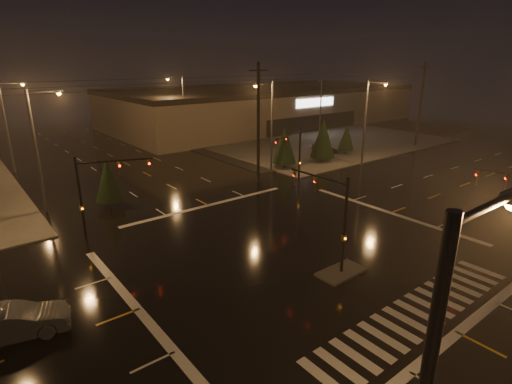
{
  "coord_description": "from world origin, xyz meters",
  "views": [
    {
      "loc": [
        -17.06,
        -17.44,
        12.05
      ],
      "look_at": [
        -0.03,
        4.19,
        3.0
      ],
      "focal_mm": 28.0,
      "sensor_mm": 36.0,
      "label": 1
    }
  ],
  "objects": [
    {
      "name": "signal_mast_nw",
      "position": [
        -9.5,
        10.14,
        3.79
      ],
      "size": [
        4.84,
        1.86,
        6.0
      ],
      "color": "black",
      "rests_on": "ground"
    },
    {
      "name": "conifer_1",
      "position": [
        19.6,
        15.74,
        3.06
      ],
      "size": [
        3.02,
        3.02,
        5.43
      ],
      "color": "black",
      "rests_on": "ground"
    },
    {
      "name": "car_parked",
      "position": [
        23.78,
        19.16,
        0.66
      ],
      "size": [
        1.82,
        3.99,
        1.33
      ],
      "primitive_type": "imported",
      "rotation": [
        0.0,
        0.0,
        -0.06
      ],
      "color": "black",
      "rests_on": "ground"
    },
    {
      "name": "retail_building",
      "position": [
        35.0,
        45.99,
        3.84
      ],
      "size": [
        60.2,
        28.3,
        7.2
      ],
      "color": "#756754",
      "rests_on": "ground"
    },
    {
      "name": "utility_pole_1",
      "position": [
        8.0,
        14.0,
        6.13
      ],
      "size": [
        2.2,
        0.32,
        12.0
      ],
      "color": "black",
      "rests_on": "ground"
    },
    {
      "name": "median_island",
      "position": [
        0.0,
        -4.0,
        0.07
      ],
      "size": [
        3.0,
        1.6,
        0.15
      ],
      "primitive_type": "cube",
      "color": "#44423D",
      "rests_on": "ground"
    },
    {
      "name": "streetlight_2",
      "position": [
        -11.18,
        34.0,
        5.8
      ],
      "size": [
        2.77,
        0.32,
        10.0
      ],
      "color": "#38383A",
      "rests_on": "ground"
    },
    {
      "name": "crosswalk",
      "position": [
        0.0,
        -9.0,
        0.01
      ],
      "size": [
        15.0,
        2.6,
        0.01
      ],
      "primitive_type": "cube",
      "color": "beige",
      "rests_on": "ground"
    },
    {
      "name": "sidewalk_ne",
      "position": [
        30.0,
        30.0,
        0.06
      ],
      "size": [
        36.0,
        36.0,
        0.12
      ],
      "primitive_type": "cube",
      "color": "#44423D",
      "rests_on": "ground"
    },
    {
      "name": "car_crossing",
      "position": [
        -16.28,
        1.38,
        0.78
      ],
      "size": [
        4.99,
        2.67,
        1.56
      ],
      "primitive_type": "imported",
      "rotation": [
        0.0,
        0.0,
        1.35
      ],
      "color": "#55595D",
      "rests_on": "ground"
    },
    {
      "name": "parking_lot",
      "position": [
        35.0,
        28.0,
        0.04
      ],
      "size": [
        50.0,
        24.0,
        0.08
      ],
      "primitive_type": "cube",
      "color": "black",
      "rests_on": "ground"
    },
    {
      "name": "ground",
      "position": [
        0.0,
        0.0,
        0.0
      ],
      "size": [
        140.0,
        140.0,
        0.0
      ],
      "primitive_type": "plane",
      "color": "black",
      "rests_on": "ground"
    },
    {
      "name": "conifer_0",
      "position": [
        13.75,
        16.3,
        2.87
      ],
      "size": [
        2.77,
        2.77,
        5.03
      ],
      "color": "black",
      "rests_on": "ground"
    },
    {
      "name": "conifer_3",
      "position": [
        -6.88,
        15.73,
        2.52
      ],
      "size": [
        2.33,
        2.33,
        4.34
      ],
      "color": "black",
      "rests_on": "ground"
    },
    {
      "name": "stop_bar_far",
      "position": [
        0.0,
        11.0,
        0.01
      ],
      "size": [
        16.0,
        0.5,
        0.01
      ],
      "primitive_type": "cube",
      "color": "beige",
      "rests_on": "ground"
    },
    {
      "name": "signal_mast_ne",
      "position": [
        9.5,
        10.14,
        3.79
      ],
      "size": [
        4.84,
        1.86,
        6.0
      ],
      "color": "black",
      "rests_on": "ground"
    },
    {
      "name": "streetlight_3",
      "position": [
        11.18,
        16.0,
        5.8
      ],
      "size": [
        2.77,
        0.32,
        10.0
      ],
      "color": "#38383A",
      "rests_on": "ground"
    },
    {
      "name": "conifer_2",
      "position": [
        25.12,
        16.58,
        2.39
      ],
      "size": [
        2.17,
        2.17,
        4.09
      ],
      "color": "black",
      "rests_on": "ground"
    },
    {
      "name": "stop_bar_near",
      "position": [
        0.0,
        -11.0,
        0.01
      ],
      "size": [
        16.0,
        0.5,
        0.01
      ],
      "primitive_type": "cube",
      "color": "beige",
      "rests_on": "ground"
    },
    {
      "name": "streetlight_4",
      "position": [
        11.18,
        36.0,
        5.8
      ],
      "size": [
        2.77,
        0.32,
        10.0
      ],
      "color": "#38383A",
      "rests_on": "ground"
    },
    {
      "name": "streetlight_1",
      "position": [
        -11.18,
        18.0,
        5.8
      ],
      "size": [
        2.77,
        0.32,
        10.0
      ],
      "color": "#38383A",
      "rests_on": "ground"
    },
    {
      "name": "streetlight_6",
      "position": [
        22.0,
        11.18,
        5.8
      ],
      "size": [
        0.32,
        2.77,
        10.0
      ],
      "color": "#38383A",
      "rests_on": "ground"
    },
    {
      "name": "signal_mast_median",
      "position": [
        0.0,
        -3.07,
        3.75
      ],
      "size": [
        0.25,
        4.59,
        6.0
      ],
      "color": "black",
      "rests_on": "ground"
    },
    {
      "name": "utility_pole_2",
      "position": [
        38.0,
        14.0,
        6.13
      ],
      "size": [
        2.2,
        0.32,
        12.0
      ],
      "color": "black",
      "rests_on": "ground"
    }
  ]
}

